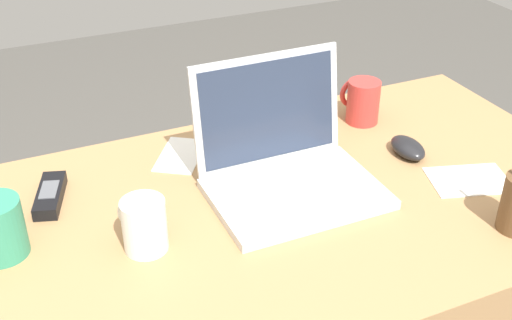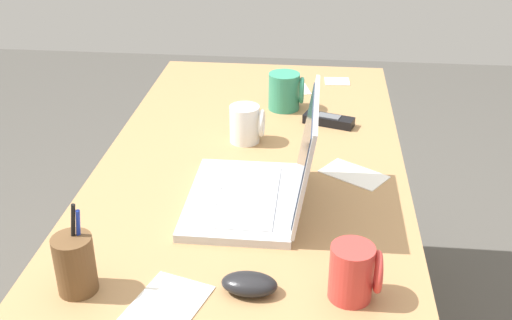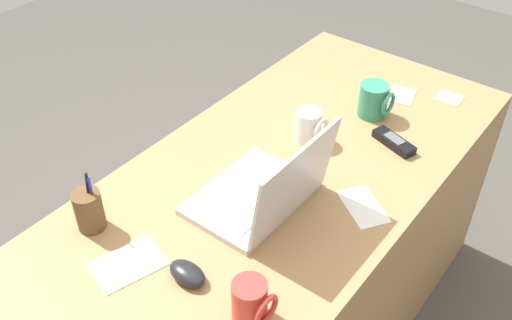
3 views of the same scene
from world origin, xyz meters
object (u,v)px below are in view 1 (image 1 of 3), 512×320
Objects in this scene: coffee_mug_white at (362,101)px; cordless_phone at (50,195)px; computer_mouse at (408,148)px; coffee_mug_tall at (144,224)px; laptop at (287,166)px.

coffee_mug_white is 0.71× the size of cordless_phone.
computer_mouse reaches higher than cordless_phone.
cordless_phone is (-0.72, 0.13, -0.00)m from computer_mouse.
computer_mouse is at bearing -87.82° from coffee_mug_white.
coffee_mug_tall is at bearing -156.90° from coffee_mug_white.
coffee_mug_white is at bearing 94.92° from computer_mouse.
laptop is at bearing -18.15° from cordless_phone.
coffee_mug_tall is (-0.30, -0.07, -0.00)m from laptop.
computer_mouse is at bearing 7.21° from coffee_mug_tall.
coffee_mug_tall reaches higher than cordless_phone.
computer_mouse is 0.73m from cordless_phone.
laptop reaches higher than computer_mouse.
coffee_mug_tall is (-0.58, -0.25, -0.00)m from coffee_mug_white.
laptop is 0.34m from coffee_mug_white.
computer_mouse is 0.68× the size of cordless_phone.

